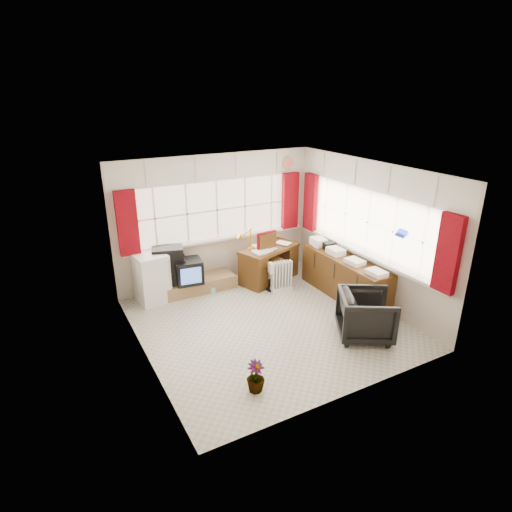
{
  "coord_description": "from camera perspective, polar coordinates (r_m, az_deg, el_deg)",
  "views": [
    {
      "loc": [
        -3.1,
        -5.3,
        3.6
      ],
      "look_at": [
        0.07,
        0.55,
        0.99
      ],
      "focal_mm": 30.0,
      "sensor_mm": 36.0,
      "label": 1
    }
  ],
  "objects": [
    {
      "name": "tv_bench",
      "position": [
        8.24,
        -7.72,
        -3.73
      ],
      "size": [
        1.4,
        0.5,
        0.25
      ],
      "primitive_type": "cube",
      "color": "#9F7A4F",
      "rests_on": "ground"
    },
    {
      "name": "window_back",
      "position": [
        8.32,
        -5.03,
        2.73
      ],
      "size": [
        3.7,
        0.12,
        3.6
      ],
      "color": "beige",
      "rests_on": "room_walls"
    },
    {
      "name": "spray_bottle_a",
      "position": [
        8.13,
        -8.12,
        -3.98
      ],
      "size": [
        0.11,
        0.11,
        0.29
      ],
      "primitive_type": "imported",
      "rotation": [
        0.0,
        0.0,
        -0.0
      ],
      "color": "white",
      "rests_on": "ground"
    },
    {
      "name": "ground",
      "position": [
        7.12,
        1.62,
        -8.96
      ],
      "size": [
        4.0,
        4.0,
        0.0
      ],
      "primitive_type": "plane",
      "color": "beige",
      "rests_on": "ground"
    },
    {
      "name": "room_walls",
      "position": [
        6.49,
        1.76,
        2.54
      ],
      "size": [
        4.0,
        4.0,
        4.0
      ],
      "color": "beige",
      "rests_on": "ground"
    },
    {
      "name": "flower_vase",
      "position": [
        5.6,
        -0.06,
        -15.79
      ],
      "size": [
        0.28,
        0.28,
        0.43
      ],
      "primitive_type": "imported",
      "rotation": [
        0.0,
        0.0,
        0.2
      ],
      "color": "black",
      "rests_on": "ground"
    },
    {
      "name": "task_chair",
      "position": [
        8.26,
        1.81,
        -0.2
      ],
      "size": [
        0.48,
        0.51,
        1.05
      ],
      "color": "black",
      "rests_on": "ground"
    },
    {
      "name": "desk",
      "position": [
        8.49,
        1.75,
        -0.79
      ],
      "size": [
        1.34,
        0.96,
        0.73
      ],
      "color": "#513313",
      "rests_on": "ground"
    },
    {
      "name": "credenza",
      "position": [
        7.99,
        11.73,
        -2.72
      ],
      "size": [
        0.5,
        2.0,
        0.85
      ],
      "color": "#513313",
      "rests_on": "ground"
    },
    {
      "name": "office_chair",
      "position": [
        6.8,
        14.46,
        -7.67
      ],
      "size": [
        1.1,
        1.09,
        0.74
      ],
      "primitive_type": "imported",
      "rotation": [
        0.0,
        0.0,
        1.04
      ],
      "color": "black",
      "rests_on": "ground"
    },
    {
      "name": "mini_fridge",
      "position": [
        7.87,
        -13.74,
        -2.87
      ],
      "size": [
        0.59,
        0.59,
        0.89
      ],
      "color": "white",
      "rests_on": "ground"
    },
    {
      "name": "window_right",
      "position": [
        7.78,
        14.19,
        0.81
      ],
      "size": [
        0.12,
        3.7,
        3.6
      ],
      "color": "beige",
      "rests_on": "room_walls"
    },
    {
      "name": "spray_bottle_b",
      "position": [
        8.1,
        -5.79,
        -4.37
      ],
      "size": [
        0.1,
        0.1,
        0.18
      ],
      "primitive_type": "imported",
      "rotation": [
        0.0,
        0.0,
        -0.19
      ],
      "color": "#87C9C2",
      "rests_on": "ground"
    },
    {
      "name": "curtains",
      "position": [
        7.72,
        4.26,
        5.23
      ],
      "size": [
        3.83,
        3.83,
        1.15
      ],
      "color": "maroon",
      "rests_on": "room_walls"
    },
    {
      "name": "radiator",
      "position": [
        8.09,
        3.41,
        -3.11
      ],
      "size": [
        0.42,
        0.22,
        0.6
      ],
      "color": "white",
      "rests_on": "ground"
    },
    {
      "name": "hifi_stack",
      "position": [
        7.97,
        -11.56,
        -1.35
      ],
      "size": [
        0.75,
        0.59,
        0.69
      ],
      "color": "black",
      "rests_on": "tv_bench"
    },
    {
      "name": "desk_lamp",
      "position": [
        8.2,
        -0.72,
        2.94
      ],
      "size": [
        0.17,
        0.15,
        0.43
      ],
      "color": "#FFA90A",
      "rests_on": "desk"
    },
    {
      "name": "overhead_cabinets",
      "position": [
        7.61,
        4.56,
        11.15
      ],
      "size": [
        3.98,
        3.98,
        0.48
      ],
      "color": "silver",
      "rests_on": "room_walls"
    },
    {
      "name": "crt_tv",
      "position": [
        7.95,
        -9.0,
        -2.02
      ],
      "size": [
        0.54,
        0.51,
        0.44
      ],
      "color": "black",
      "rests_on": "tv_bench"
    },
    {
      "name": "file_tray",
      "position": [
        8.36,
        9.57,
        1.65
      ],
      "size": [
        0.33,
        0.4,
        0.12
      ],
      "primitive_type": "cube",
      "rotation": [
        0.0,
        0.0,
        -0.11
      ],
      "color": "black",
      "rests_on": "credenza"
    }
  ]
}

